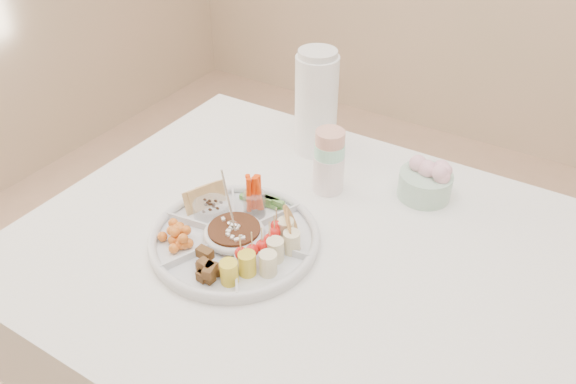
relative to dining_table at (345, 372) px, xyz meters
The scene contains 12 objects.
dining_table is the anchor object (origin of this frame).
party_tray 0.49m from the dining_table, 162.78° to the right, with size 0.38×0.38×0.04m, color silver.
bean_dip 0.49m from the dining_table, 162.78° to the right, with size 0.12×0.12×0.04m, color #331D0D.
tortillas 0.45m from the dining_table, behind, with size 0.10×0.10×0.06m, color olive, non-canonical shape.
carrot_cucumber 0.53m from the dining_table, behind, with size 0.11×0.11×0.10m, color #FF4006, non-canonical shape.
pita_raisins 0.57m from the dining_table, behind, with size 0.12×0.12×0.06m, color #DAC184, non-canonical shape.
cherries 0.58m from the dining_table, 156.28° to the right, with size 0.10×0.10×0.04m, color orange, non-canonical shape.
granola_chunks 0.53m from the dining_table, 139.50° to the right, with size 0.09×0.09×0.04m, color brown, non-canonical shape.
banana_tomato 0.48m from the dining_table, 137.59° to the right, with size 0.12×0.12×0.10m, color #F1E78E, non-canonical shape.
cup_stack 0.57m from the dining_table, 130.58° to the left, with size 0.08×0.08×0.22m, color silver.
thermos 0.72m from the dining_table, 130.04° to the left, with size 0.12×0.12×0.30m, color white.
flower_bowl 0.54m from the dining_table, 83.74° to the left, with size 0.13×0.13×0.10m, color #94D1B8.
Camera 1 is at (0.34, -0.84, 1.61)m, focal length 35.00 mm.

